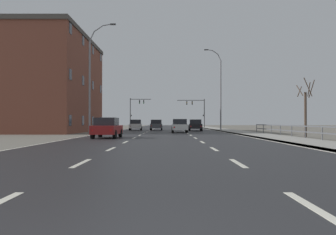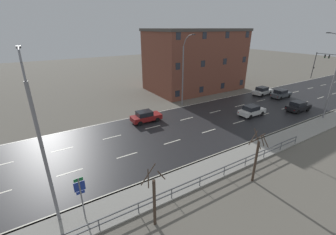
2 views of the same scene
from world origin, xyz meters
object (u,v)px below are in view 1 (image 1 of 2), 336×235
(street_lamp_left_bank, at_px, (92,80))
(traffic_signal_left, at_px, (136,108))
(traffic_signal_right, at_px, (198,108))
(car_near_left, at_px, (196,125))
(car_far_right, at_px, (136,125))
(street_lamp_midground, at_px, (221,91))
(brick_building, at_px, (43,84))
(car_distant, at_px, (157,125))
(car_far_left, at_px, (108,128))
(car_near_right, at_px, (180,126))

(street_lamp_left_bank, relative_size, traffic_signal_left, 1.75)
(traffic_signal_right, height_order, traffic_signal_left, traffic_signal_left)
(street_lamp_left_bank, xyz_separation_m, car_near_left, (11.47, 13.53, -4.63))
(traffic_signal_left, xyz_separation_m, car_far_right, (2.33, -23.95, -3.53))
(street_lamp_midground, bearing_deg, brick_building, -166.90)
(traffic_signal_right, relative_size, car_near_left, 1.45)
(street_lamp_left_bank, bearing_deg, brick_building, 133.31)
(car_distant, relative_size, car_far_left, 0.99)
(car_near_left, bearing_deg, car_far_left, -108.66)
(traffic_signal_left, height_order, brick_building, brick_building)
(brick_building, bearing_deg, street_lamp_midground, 13.10)
(street_lamp_midground, bearing_deg, car_near_left, -176.87)
(traffic_signal_right, relative_size, car_distant, 1.47)
(street_lamp_midground, relative_size, car_near_right, 2.78)
(street_lamp_left_bank, bearing_deg, car_far_right, 79.95)
(traffic_signal_left, relative_size, car_near_left, 1.53)
(street_lamp_midground, bearing_deg, car_far_right, 167.23)
(car_near_left, height_order, brick_building, brick_building)
(street_lamp_midground, xyz_separation_m, car_far_left, (-11.87, -21.97, -4.80))
(brick_building, bearing_deg, car_far_left, -56.70)
(traffic_signal_left, xyz_separation_m, car_distant, (5.33, -22.72, -3.53))
(car_near_left, bearing_deg, car_distant, 145.93)
(traffic_signal_right, relative_size, car_far_right, 1.44)
(car_far_right, bearing_deg, car_far_left, -92.98)
(street_lamp_midground, height_order, traffic_signal_left, street_lamp_midground)
(car_far_right, relative_size, car_far_left, 1.01)
(car_near_left, relative_size, brick_building, 0.22)
(car_near_right, bearing_deg, car_near_left, 72.36)
(car_distant, bearing_deg, traffic_signal_right, 68.50)
(car_far_right, xyz_separation_m, brick_building, (-10.84, -8.02, 5.12))
(car_far_left, bearing_deg, street_lamp_left_bank, 111.50)
(street_lamp_midground, distance_m, car_far_right, 13.19)
(car_near_right, distance_m, brick_building, 17.90)
(car_near_left, distance_m, car_far_left, 23.36)
(street_lamp_left_bank, relative_size, car_far_right, 2.66)
(car_near_right, distance_m, car_far_right, 12.22)
(street_lamp_midground, bearing_deg, traffic_signal_left, 118.22)
(car_near_right, relative_size, car_far_right, 0.98)
(car_near_right, relative_size, brick_building, 0.22)
(traffic_signal_left, bearing_deg, car_far_left, -87.13)
(traffic_signal_left, distance_m, brick_building, 33.12)
(street_lamp_midground, height_order, car_far_left, street_lamp_midground)
(street_lamp_midground, relative_size, traffic_signal_right, 1.89)
(car_distant, bearing_deg, car_far_left, -97.00)
(car_near_right, xyz_separation_m, car_far_left, (-6.01, -14.10, 0.00))
(traffic_signal_right, bearing_deg, traffic_signal_left, 172.16)
(car_far_left, height_order, brick_building, brick_building)
(street_lamp_left_bank, xyz_separation_m, car_distant, (5.91, 17.66, -4.63))
(brick_building, bearing_deg, street_lamp_left_bank, -46.69)
(brick_building, bearing_deg, car_far_right, 36.50)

